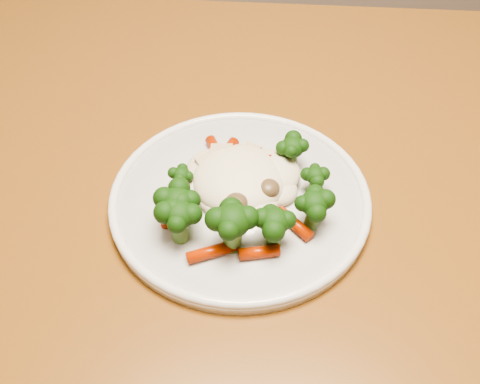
% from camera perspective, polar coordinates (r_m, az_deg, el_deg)
% --- Properties ---
extents(dining_table, '(1.22, 0.88, 0.75)m').
position_cam_1_polar(dining_table, '(0.75, 9.33, -4.62)').
color(dining_table, brown).
rests_on(dining_table, ground).
extents(plate, '(0.27, 0.27, 0.01)m').
position_cam_1_polar(plate, '(0.63, 0.00, -0.85)').
color(plate, white).
rests_on(plate, dining_table).
extents(meal, '(0.18, 0.18, 0.05)m').
position_cam_1_polar(meal, '(0.60, -0.11, -0.08)').
color(meal, beige).
rests_on(meal, plate).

